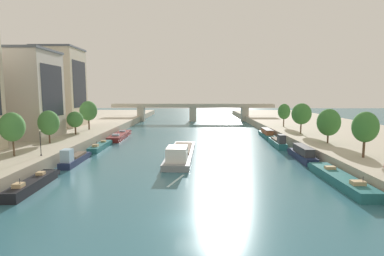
{
  "coord_description": "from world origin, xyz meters",
  "views": [
    {
      "loc": [
        0.56,
        -26.98,
        12.14
      ],
      "look_at": [
        0.0,
        49.62,
        2.89
      ],
      "focal_mm": 27.84,
      "sensor_mm": 36.0,
      "label": 1
    }
  ],
  "objects": [
    {
      "name": "building_left_far_end",
      "position": [
        -38.11,
        37.82,
        11.75
      ],
      "size": [
        16.35,
        12.31,
        19.05
      ],
      "color": "#BCB2A8",
      "rests_on": "quay_left"
    },
    {
      "name": "moored_boat_right_upstream",
      "position": [
        19.99,
        25.66,
        1.1
      ],
      "size": [
        2.33,
        11.56,
        2.63
      ],
      "color": "#1E284C",
      "rests_on": "ground"
    },
    {
      "name": "moored_boat_left_midway",
      "position": [
        -19.65,
        36.04,
        0.58
      ],
      "size": [
        2.2,
        12.2,
        2.2
      ],
      "color": "#23666B",
      "rests_on": "ground"
    },
    {
      "name": "moored_boat_left_second",
      "position": [
        -19.88,
        22.58,
        0.89
      ],
      "size": [
        2.21,
        10.78,
        3.06
      ],
      "color": "#1E284C",
      "rests_on": "ground"
    },
    {
      "name": "quay_right",
      "position": [
        39.79,
        55.0,
        1.11
      ],
      "size": [
        36.0,
        170.0,
        2.21
      ],
      "primitive_type": "cube",
      "color": "#B2A893",
      "rests_on": "ground"
    },
    {
      "name": "tree_left_second",
      "position": [
        -27.8,
        30.42,
        6.2
      ],
      "size": [
        3.95,
        3.95,
        6.39
      ],
      "color": "brown",
      "rests_on": "quay_left"
    },
    {
      "name": "moored_boat_left_upstream",
      "position": [
        -19.76,
        9.23,
        0.66
      ],
      "size": [
        2.22,
        11.45,
        2.35
      ],
      "color": "black",
      "rests_on": "ground"
    },
    {
      "name": "tree_left_far",
      "position": [
        -27.61,
        18.47,
        6.78
      ],
      "size": [
        3.68,
        3.68,
        6.84
      ],
      "color": "brown",
      "rests_on": "quay_left"
    },
    {
      "name": "tree_right_by_lamp",
      "position": [
        26.43,
        58.64,
        6.59
      ],
      "size": [
        3.48,
        3.48,
        6.62
      ],
      "color": "brown",
      "rests_on": "quay_right"
    },
    {
      "name": "moored_boat_left_lone",
      "position": [
        -19.24,
        51.26,
        0.64
      ],
      "size": [
        3.6,
        16.84,
        2.33
      ],
      "color": "maroon",
      "rests_on": "ground"
    },
    {
      "name": "moored_boat_right_downstream",
      "position": [
        19.97,
        11.62,
        0.65
      ],
      "size": [
        2.89,
        15.52,
        2.34
      ],
      "color": "#23666B",
      "rests_on": "ground"
    },
    {
      "name": "tree_right_past_mid",
      "position": [
        26.43,
        17.82,
        6.9
      ],
      "size": [
        3.76,
        3.76,
        7.03
      ],
      "color": "brown",
      "rests_on": "quay_right"
    },
    {
      "name": "building_left_tall",
      "position": [
        -38.11,
        59.73,
        13.54
      ],
      "size": [
        11.32,
        12.52,
        22.61
      ],
      "color": "beige",
      "rests_on": "quay_left"
    },
    {
      "name": "tree_left_by_lamp",
      "position": [
        -27.52,
        42.56,
        5.74
      ],
      "size": [
        3.69,
        3.69,
        5.43
      ],
      "color": "brown",
      "rests_on": "quay_left"
    },
    {
      "name": "lamppost_left_bank",
      "position": [
        -23.49,
        18.7,
        4.49
      ],
      "size": [
        0.28,
        0.28,
        4.13
      ],
      "color": "black",
      "rests_on": "quay_left"
    },
    {
      "name": "wake_behind_barge",
      "position": [
        -0.13,
        12.77,
        0.01
      ],
      "size": [
        5.6,
        6.01,
        0.03
      ],
      "color": "#A5D1DB",
      "rests_on": "ground"
    },
    {
      "name": "barge_midriver",
      "position": [
        -1.97,
        27.09,
        0.94
      ],
      "size": [
        5.38,
        23.76,
        3.28
      ],
      "color": "gray",
      "rests_on": "ground"
    },
    {
      "name": "tree_left_third",
      "position": [
        -27.58,
        51.82,
        7.19
      ],
      "size": [
        4.53,
        4.53,
        7.6
      ],
      "color": "brown",
      "rests_on": "quay_left"
    },
    {
      "name": "tree_right_second",
      "position": [
        26.09,
        43.78,
        7.01
      ],
      "size": [
        4.56,
        4.56,
        7.33
      ],
      "color": "brown",
      "rests_on": "quay_right"
    },
    {
      "name": "quay_left",
      "position": [
        -39.79,
        55.0,
        1.11
      ],
      "size": [
        36.0,
        170.0,
        2.21
      ],
      "primitive_type": "cube",
      "color": "#B2A893",
      "rests_on": "ground"
    },
    {
      "name": "tree_right_distant",
      "position": [
        26.71,
        30.66,
        6.32
      ],
      "size": [
        4.38,
        4.38,
        6.74
      ],
      "color": "brown",
      "rests_on": "quay_right"
    },
    {
      "name": "bridge_far",
      "position": [
        0.0,
        97.91,
        4.74
      ],
      "size": [
        67.58,
        4.4,
        7.31
      ],
      "color": "#ADA899",
      "rests_on": "ground"
    },
    {
      "name": "ground_plane",
      "position": [
        0.0,
        0.0,
        0.0
      ],
      "size": [
        400.0,
        400.0,
        0.0
      ],
      "primitive_type": "plane",
      "color": "#336675"
    },
    {
      "name": "moored_boat_right_end",
      "position": [
        19.25,
        38.84,
        0.97
      ],
      "size": [
        2.23,
        11.27,
        3.17
      ],
      "color": "#23666B",
      "rests_on": "ground"
    },
    {
      "name": "moored_boat_right_gap_after",
      "position": [
        20.16,
        52.82,
        0.99
      ],
      "size": [
        2.68,
        12.81,
        2.36
      ],
      "color": "#23666B",
      "rests_on": "ground"
    }
  ]
}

